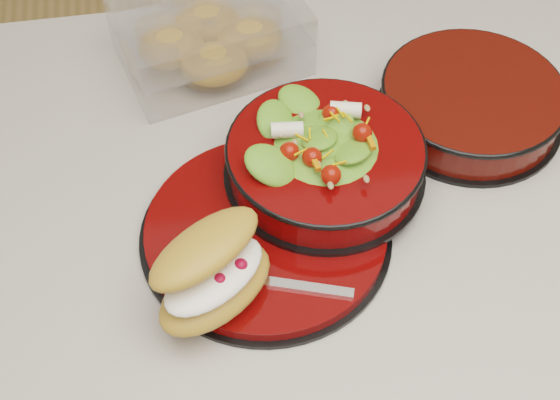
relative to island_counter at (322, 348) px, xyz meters
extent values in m
cube|color=silver|center=(0.00, 0.00, -0.02)|extent=(1.16, 0.66, 0.86)
cube|color=#A8A49A|center=(0.00, 0.00, 0.43)|extent=(1.24, 0.74, 0.04)
cylinder|color=black|center=(-0.10, -0.08, 0.45)|extent=(0.29, 0.29, 0.01)
cylinder|color=#630403|center=(-0.10, -0.08, 0.46)|extent=(0.28, 0.28, 0.01)
torus|color=black|center=(-0.09, -0.09, 0.46)|extent=(0.16, 0.16, 0.01)
cylinder|color=black|center=(-0.02, -0.01, 0.47)|extent=(0.24, 0.24, 0.01)
cylinder|color=#630403|center=(-0.02, -0.01, 0.49)|extent=(0.23, 0.23, 0.04)
torus|color=black|center=(-0.02, -0.01, 0.51)|extent=(0.23, 0.23, 0.01)
ellipsoid|color=#457621|center=(-0.02, -0.01, 0.51)|extent=(0.19, 0.19, 0.08)
sphere|color=#B71107|center=(0.03, -0.01, 0.55)|extent=(0.02, 0.02, 0.02)
sphere|color=#B71107|center=(0.00, 0.03, 0.55)|extent=(0.02, 0.02, 0.02)
sphere|color=#B71107|center=(-0.06, 0.02, 0.55)|extent=(0.02, 0.02, 0.02)
sphere|color=#B71107|center=(-0.06, -0.04, 0.55)|extent=(0.02, 0.02, 0.02)
sphere|color=#B71107|center=(0.00, -0.06, 0.55)|extent=(0.02, 0.02, 0.02)
cylinder|color=silver|center=(0.01, 0.03, 0.55)|extent=(0.04, 0.04, 0.02)
cylinder|color=silver|center=(-0.06, 0.01, 0.55)|extent=(0.04, 0.03, 0.02)
cube|color=orange|center=(-0.04, -0.04, 0.55)|extent=(0.03, 0.03, 0.01)
cube|color=orange|center=(0.03, -0.02, 0.55)|extent=(0.03, 0.02, 0.01)
ellipsoid|color=#CD8D3E|center=(-0.17, -0.16, 0.48)|extent=(0.16, 0.15, 0.04)
ellipsoid|color=white|center=(-0.17, -0.16, 0.51)|extent=(0.14, 0.12, 0.02)
ellipsoid|color=#CD8D3E|center=(-0.17, -0.14, 0.53)|extent=(0.15, 0.14, 0.03)
sphere|color=red|center=(-0.19, -0.16, 0.52)|extent=(0.02, 0.02, 0.02)
sphere|color=red|center=(-0.16, -0.17, 0.52)|extent=(0.02, 0.02, 0.02)
sphere|color=red|center=(-0.14, -0.16, 0.52)|extent=(0.02, 0.02, 0.02)
sphere|color=red|center=(-0.18, -0.15, 0.52)|extent=(0.02, 0.02, 0.02)
sphere|color=#191947|center=(-0.17, -0.16, 0.52)|extent=(0.01, 0.01, 0.01)
sphere|color=#191947|center=(-0.15, -0.16, 0.52)|extent=(0.01, 0.01, 0.01)
sphere|color=#191947|center=(-0.17, -0.17, 0.52)|extent=(0.01, 0.01, 0.01)
cube|color=silver|center=(-0.08, -0.16, 0.47)|extent=(0.12, 0.05, 0.00)
cube|color=silver|center=(-0.15, -0.14, 0.47)|extent=(0.04, 0.03, 0.00)
cube|color=white|center=(-0.13, 0.24, 0.47)|extent=(0.27, 0.23, 0.05)
cube|color=white|center=(-0.13, 0.24, 0.52)|extent=(0.27, 0.23, 0.04)
ellipsoid|color=#CD8D3E|center=(-0.18, 0.24, 0.47)|extent=(0.09, 0.08, 0.05)
ellipsoid|color=#CD8D3E|center=(-0.07, 0.24, 0.47)|extent=(0.09, 0.08, 0.05)
ellipsoid|color=#CD8D3E|center=(-0.13, 0.28, 0.47)|extent=(0.09, 0.08, 0.05)
ellipsoid|color=#CD8D3E|center=(-0.13, 0.20, 0.47)|extent=(0.09, 0.08, 0.05)
cylinder|color=black|center=(0.19, 0.07, 0.45)|extent=(0.24, 0.24, 0.01)
cylinder|color=#440904|center=(0.19, 0.07, 0.48)|extent=(0.23, 0.23, 0.05)
torus|color=black|center=(0.19, 0.07, 0.50)|extent=(0.24, 0.24, 0.01)
camera|label=1|loc=(-0.17, -0.60, 1.18)|focal=50.00mm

